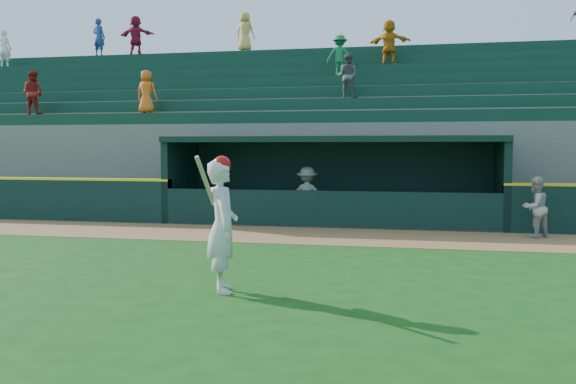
{
  "coord_description": "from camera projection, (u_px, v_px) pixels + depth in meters",
  "views": [
    {
      "loc": [
        2.61,
        -10.43,
        2.16
      ],
      "look_at": [
        0.0,
        1.6,
        1.3
      ],
      "focal_mm": 40.0,
      "sensor_mm": 36.0,
      "label": 1
    }
  ],
  "objects": [
    {
      "name": "ground",
      "position": [
        268.0,
        275.0,
        10.87
      ],
      "size": [
        120.0,
        120.0,
        0.0
      ],
      "primitive_type": "plane",
      "color": "#144511",
      "rests_on": "ground"
    },
    {
      "name": "warning_track",
      "position": [
        317.0,
        236.0,
        15.64
      ],
      "size": [
        40.0,
        3.0,
        0.01
      ],
      "primitive_type": "cube",
      "color": "olive",
      "rests_on": "ground"
    },
    {
      "name": "dugout_player_front",
      "position": [
        535.0,
        207.0,
        15.23
      ],
      "size": [
        0.9,
        0.87,
        1.47
      ],
      "primitive_type": "imported",
      "rotation": [
        0.0,
        0.0,
        3.78
      ],
      "color": "#A7A6A1",
      "rests_on": "ground"
    },
    {
      "name": "dugout_player_inside",
      "position": [
        307.0,
        195.0,
        18.08
      ],
      "size": [
        1.07,
        0.66,
        1.6
      ],
      "primitive_type": "imported",
      "rotation": [
        0.0,
        0.0,
        3.2
      ],
      "color": "#9A9995",
      "rests_on": "ground"
    },
    {
      "name": "dugout",
      "position": [
        335.0,
        175.0,
        18.57
      ],
      "size": [
        9.4,
        2.8,
        2.46
      ],
      "color": "slate",
      "rests_on": "ground"
    },
    {
      "name": "stands",
      "position": [
        353.0,
        140.0,
        22.96
      ],
      "size": [
        34.5,
        6.25,
        7.58
      ],
      "color": "slate",
      "rests_on": "ground"
    },
    {
      "name": "batter_at_plate",
      "position": [
        222.0,
        224.0,
        9.55
      ],
      "size": [
        0.72,
        0.9,
        2.05
      ],
      "color": "silver",
      "rests_on": "ground"
    }
  ]
}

